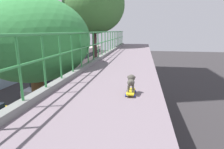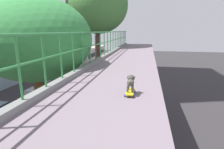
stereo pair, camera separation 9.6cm
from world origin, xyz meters
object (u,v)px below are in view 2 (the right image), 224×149
at_px(car_silver_sixth, 45,87).
at_px(toy_skateboard, 130,92).
at_px(city_bus, 91,55).
at_px(small_dog, 131,81).
at_px(car_green_fifth, 63,104).
at_px(car_grey_seventh, 94,80).

relative_size(car_silver_sixth, toy_skateboard, 9.19).
height_order(car_silver_sixth, city_bus, city_bus).
bearing_deg(small_dog, car_green_fifth, 124.29).
distance_m(city_bus, small_dog, 30.80).
bearing_deg(small_dog, toy_skateboard, -90.31).
height_order(car_grey_seventh, small_dog, small_dog).
height_order(car_silver_sixth, car_grey_seventh, car_silver_sixth).
bearing_deg(car_green_fifth, city_bus, 101.08).
relative_size(car_grey_seventh, small_dog, 10.34).
bearing_deg(small_dog, car_silver_sixth, 127.89).
xyz_separation_m(car_green_fifth, city_bus, (-3.94, 20.10, 1.13)).
distance_m(car_silver_sixth, small_dog, 16.84).
bearing_deg(car_grey_seventh, toy_skateboard, -70.73).
distance_m(car_grey_seventh, small_dog, 18.22).
bearing_deg(car_green_fifth, small_dog, -55.71).
height_order(city_bus, toy_skateboard, toy_skateboard).
bearing_deg(car_grey_seventh, city_bus, 108.56).
relative_size(car_green_fifth, city_bus, 0.33).
xyz_separation_m(car_grey_seventh, city_bus, (-4.14, 12.33, 1.26)).
bearing_deg(city_bus, car_silver_sixth, -89.92).
bearing_deg(car_silver_sixth, car_grey_seventh, 42.96).
relative_size(car_silver_sixth, car_grey_seventh, 1.06).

